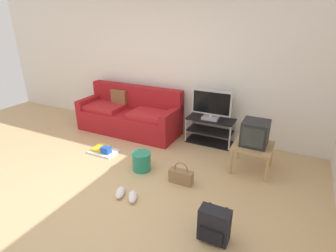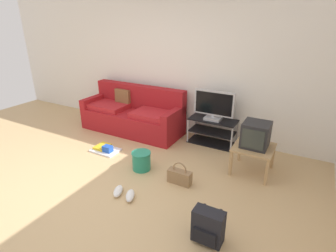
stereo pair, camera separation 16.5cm
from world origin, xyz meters
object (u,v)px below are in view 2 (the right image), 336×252
at_px(couch, 133,115).
at_px(crt_tv, 256,135).
at_px(tv_stand, 212,131).
at_px(cleaning_bucket, 141,160).
at_px(flat_tv, 214,106).
at_px(sneakers_pair, 124,193).
at_px(floor_tray, 105,149).
at_px(backpack, 208,227).
at_px(side_table, 254,150).
at_px(handbag, 180,176).

relative_size(couch, crt_tv, 5.36).
relative_size(tv_stand, cleaning_bucket, 2.88).
bearing_deg(flat_tv, tv_stand, 90.00).
height_order(sneakers_pair, floor_tray, floor_tray).
bearing_deg(backpack, crt_tv, 101.10).
bearing_deg(backpack, floor_tray, 169.80).
xyz_separation_m(side_table, handbag, (-0.83, -0.82, -0.26)).
height_order(side_table, sneakers_pair, side_table).
bearing_deg(side_table, crt_tv, 90.00).
xyz_separation_m(backpack, floor_tray, (-2.36, 1.07, -0.15)).
bearing_deg(side_table, couch, 169.80).
bearing_deg(handbag, couch, 143.39).
distance_m(tv_stand, handbag, 1.49).
distance_m(crt_tv, sneakers_pair, 2.08).
xyz_separation_m(handbag, cleaning_bucket, (-0.70, 0.06, 0.04)).
xyz_separation_m(crt_tv, backpack, (-0.09, -1.66, -0.43)).
bearing_deg(cleaning_bucket, backpack, -31.15).
bearing_deg(flat_tv, couch, -174.05).
xyz_separation_m(couch, side_table, (2.56, -0.46, 0.03)).
bearing_deg(tv_stand, couch, -173.29).
bearing_deg(side_table, tv_stand, 143.56).
distance_m(couch, floor_tray, 1.09).
height_order(flat_tv, side_table, flat_tv).
bearing_deg(floor_tray, flat_tv, 37.85).
height_order(crt_tv, floor_tray, crt_tv).
bearing_deg(flat_tv, backpack, -70.53).
relative_size(backpack, cleaning_bucket, 1.26).
bearing_deg(handbag, backpack, -47.58).
relative_size(handbag, floor_tray, 0.71).
relative_size(backpack, handbag, 1.10).
relative_size(couch, cleaning_bucket, 6.91).
xyz_separation_m(sneakers_pair, floor_tray, (-1.10, 0.88, -0.01)).
relative_size(side_table, floor_tray, 1.18).
distance_m(crt_tv, backpack, 1.72).
bearing_deg(tv_stand, floor_tray, -141.64).
bearing_deg(flat_tv, floor_tray, -142.15).
distance_m(crt_tv, handbag, 1.29).
bearing_deg(floor_tray, couch, 96.21).
distance_m(crt_tv, cleaning_bucket, 1.78).
relative_size(tv_stand, side_table, 1.51).
xyz_separation_m(crt_tv, handbag, (-0.83, -0.84, -0.51)).
xyz_separation_m(side_table, crt_tv, (0.00, 0.02, 0.25)).
height_order(couch, cleaning_bucket, couch).
xyz_separation_m(tv_stand, handbag, (0.06, -1.48, -0.13)).
relative_size(flat_tv, sneakers_pair, 1.79).
bearing_deg(couch, handbag, -36.61).
height_order(couch, tv_stand, couch).
xyz_separation_m(crt_tv, sneakers_pair, (-1.35, -1.48, -0.58)).
xyz_separation_m(cleaning_bucket, floor_tray, (-0.92, 0.19, -0.12)).
distance_m(tv_stand, floor_tray, 2.00).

